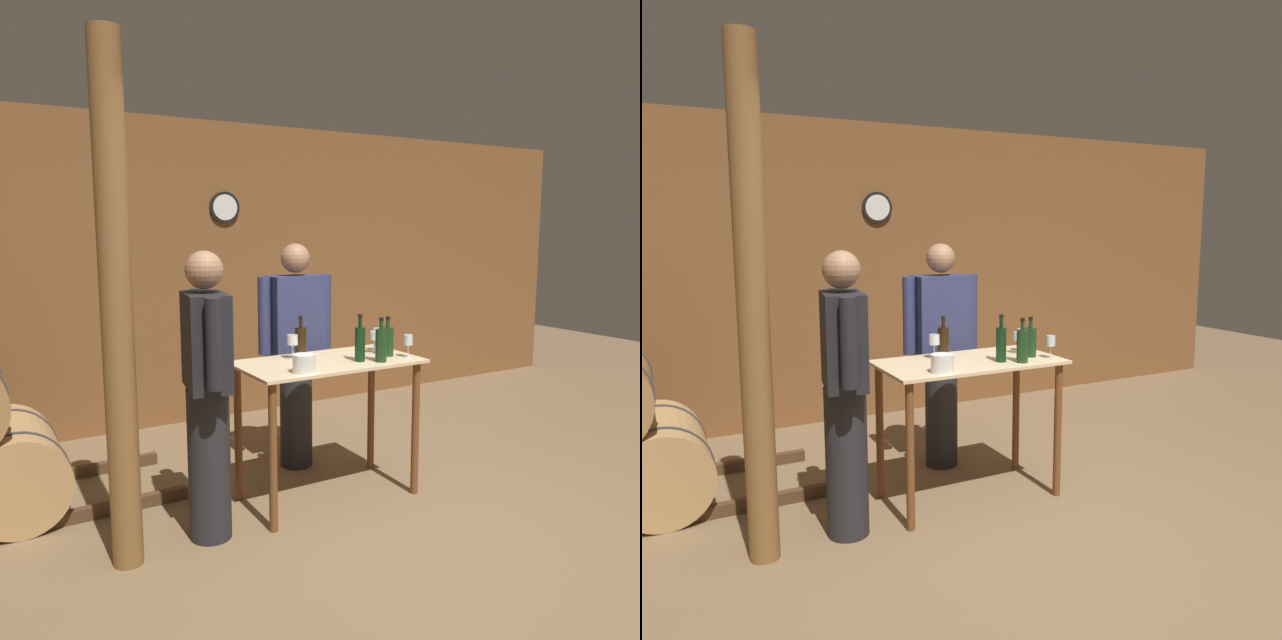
# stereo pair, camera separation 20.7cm
# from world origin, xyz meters

# --- Properties ---
(ground_plane) EXTENTS (14.00, 14.00, 0.00)m
(ground_plane) POSITION_xyz_m (0.00, 0.00, 0.00)
(ground_plane) COLOR brown
(back_wall) EXTENTS (8.40, 0.08, 2.70)m
(back_wall) POSITION_xyz_m (0.00, 2.94, 1.35)
(back_wall) COLOR brown
(back_wall) RESTS_ON ground_plane
(tasting_table) EXTENTS (1.17, 0.63, 0.92)m
(tasting_table) POSITION_xyz_m (-0.12, 0.89, 0.73)
(tasting_table) COLOR beige
(tasting_table) RESTS_ON ground_plane
(wooden_post) EXTENTS (0.16, 0.16, 2.70)m
(wooden_post) POSITION_xyz_m (-1.46, 0.71, 1.35)
(wooden_post) COLOR brown
(wooden_post) RESTS_ON ground_plane
(wine_bottle_far_left) EXTENTS (0.08, 0.08, 0.27)m
(wine_bottle_far_left) POSITION_xyz_m (-0.19, 1.12, 1.02)
(wine_bottle_far_left) COLOR black
(wine_bottle_far_left) RESTS_ON tasting_table
(wine_bottle_left) EXTENTS (0.07, 0.07, 0.30)m
(wine_bottle_left) POSITION_xyz_m (0.05, 0.76, 1.04)
(wine_bottle_left) COLOR black
(wine_bottle_left) RESTS_ON tasting_table
(wine_bottle_center) EXTENTS (0.07, 0.07, 0.29)m
(wine_bottle_center) POSITION_xyz_m (0.16, 0.68, 1.03)
(wine_bottle_center) COLOR #193819
(wine_bottle_center) RESTS_ON tasting_table
(wine_bottle_right) EXTENTS (0.08, 0.08, 0.27)m
(wine_bottle_right) POSITION_xyz_m (0.30, 0.81, 1.02)
(wine_bottle_right) COLOR #193819
(wine_bottle_right) RESTS_ON tasting_table
(wine_glass_near_left) EXTENTS (0.07, 0.07, 0.16)m
(wine_glass_near_left) POSITION_xyz_m (-0.29, 1.04, 1.04)
(wine_glass_near_left) COLOR silver
(wine_glass_near_left) RESTS_ON tasting_table
(wine_glass_near_center) EXTENTS (0.06, 0.06, 0.15)m
(wine_glass_near_center) POSITION_xyz_m (0.28, 0.93, 1.03)
(wine_glass_near_center) COLOR silver
(wine_glass_near_center) RESTS_ON tasting_table
(wine_glass_near_right) EXTENTS (0.06, 0.06, 0.16)m
(wine_glass_near_right) POSITION_xyz_m (0.35, 0.99, 1.04)
(wine_glass_near_right) COLOR silver
(wine_glass_near_right) RESTS_ON tasting_table
(wine_glass_far_side) EXTENTS (0.06, 0.06, 0.15)m
(wine_glass_far_side) POSITION_xyz_m (0.39, 0.70, 1.03)
(wine_glass_far_side) COLOR silver
(wine_glass_far_side) RESTS_ON tasting_table
(ice_bucket) EXTENTS (0.14, 0.14, 0.11)m
(ice_bucket) POSITION_xyz_m (-0.41, 0.66, 0.97)
(ice_bucket) COLOR white
(ice_bucket) RESTS_ON tasting_table
(person_host) EXTENTS (0.59, 0.24, 1.65)m
(person_host) POSITION_xyz_m (-0.03, 1.48, 0.87)
(person_host) COLOR #232328
(person_host) RESTS_ON ground_plane
(person_visitor_with_scarf) EXTENTS (0.29, 0.58, 1.64)m
(person_visitor_with_scarf) POSITION_xyz_m (-0.98, 0.76, 0.87)
(person_visitor_with_scarf) COLOR #232328
(person_visitor_with_scarf) RESTS_ON ground_plane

